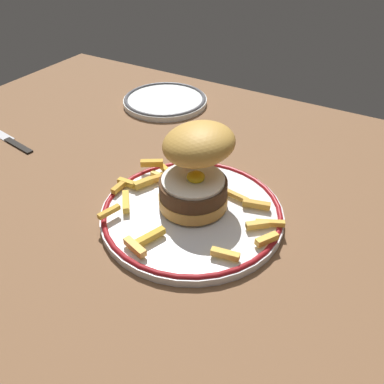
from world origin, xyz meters
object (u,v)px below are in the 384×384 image
object	(u,v)px
knife	(9,139)
burger	(197,165)
side_plate	(165,100)
dinner_plate	(192,213)

from	to	relation	value
knife	burger	bearing A→B (deg)	0.85
burger	side_plate	bearing A→B (deg)	130.76
side_plate	knife	bearing A→B (deg)	-120.08
side_plate	knife	xyz separation A→B (cm)	(-16.87, -29.12, -0.58)
burger	side_plate	distance (cm)	38.23
side_plate	dinner_plate	bearing A→B (deg)	-50.79
dinner_plate	side_plate	size ratio (longest dim) A/B	1.42
side_plate	burger	bearing A→B (deg)	-49.24
burger	knife	world-z (taller)	burger
dinner_plate	side_plate	distance (cm)	39.97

